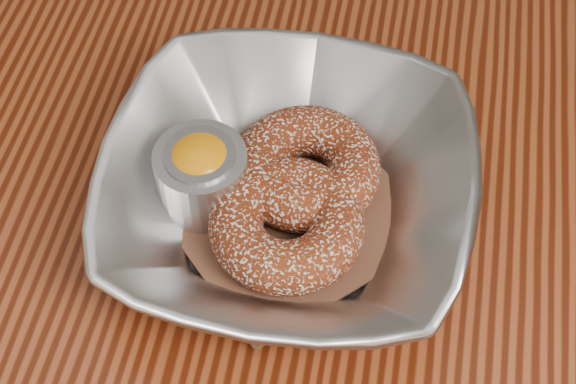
% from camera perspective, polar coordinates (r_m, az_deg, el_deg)
% --- Properties ---
extents(table, '(1.20, 0.80, 0.75)m').
position_cam_1_polar(table, '(0.65, -4.54, -9.79)').
color(table, maroon).
rests_on(table, ground_plane).
extents(serving_bowl, '(0.24, 0.24, 0.06)m').
position_cam_1_polar(serving_bowl, '(0.56, 0.00, -0.05)').
color(serving_bowl, '#B1B4B8').
rests_on(serving_bowl, table).
extents(parchment, '(0.21, 0.21, 0.00)m').
position_cam_1_polar(parchment, '(0.58, -0.00, -1.20)').
color(parchment, brown).
rests_on(parchment, table).
extents(donut_back, '(0.11, 0.11, 0.03)m').
position_cam_1_polar(donut_back, '(0.58, 1.19, 1.57)').
color(donut_back, maroon).
rests_on(donut_back, parchment).
extents(donut_front, '(0.12, 0.12, 0.03)m').
position_cam_1_polar(donut_front, '(0.55, -0.09, -2.12)').
color(donut_front, maroon).
rests_on(donut_front, parchment).
extents(ramekin, '(0.06, 0.06, 0.05)m').
position_cam_1_polar(ramekin, '(0.57, -5.59, 1.18)').
color(ramekin, '#B1B4B8').
rests_on(ramekin, table).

